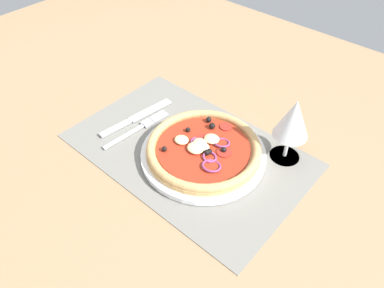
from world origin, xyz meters
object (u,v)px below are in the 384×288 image
object	(u,v)px
fork	(140,127)
wine_glass	(293,121)
knife	(137,117)
plate	(203,154)
pizza	(204,148)

from	to	relation	value
fork	wine_glass	size ratio (longest dim) A/B	1.21
knife	plate	bearing A→B (deg)	-81.17
plate	fork	distance (cm)	17.16
plate	pizza	world-z (taller)	pizza
plate	wine_glass	world-z (taller)	wine_glass
plate	fork	size ratio (longest dim) A/B	1.48
pizza	wine_glass	size ratio (longest dim) A/B	1.63
pizza	wine_glass	xyz separation A→B (cm)	(12.96, 11.71, 7.35)
knife	wine_glass	distance (cm)	36.55
knife	wine_glass	world-z (taller)	wine_glass
fork	knife	bearing A→B (deg)	60.01
pizza	knife	world-z (taller)	pizza
pizza	fork	xyz separation A→B (cm)	(-16.91, -2.84, -2.10)
plate	wine_glass	size ratio (longest dim) A/B	1.79
plate	pizza	distance (cm)	1.70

